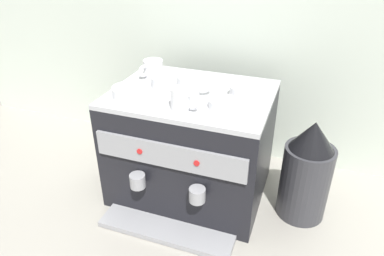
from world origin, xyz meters
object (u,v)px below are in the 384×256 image
(ceramic_bowl_0, at_px, (167,81))
(coffee_grinder, at_px, (306,173))
(ceramic_cup_2, at_px, (191,86))
(ceramic_bowl_3, at_px, (242,91))
(ceramic_cup_1, at_px, (181,99))
(ceramic_bowl_1, at_px, (129,92))
(ceramic_cup_0, at_px, (152,68))
(espresso_machine, at_px, (192,144))
(ceramic_bowl_2, at_px, (223,104))
(milk_pitcher, at_px, (107,155))

(ceramic_bowl_0, xyz_separation_m, coffee_grinder, (0.56, -0.02, -0.27))
(ceramic_cup_2, xyz_separation_m, ceramic_bowl_3, (0.17, 0.06, -0.02))
(ceramic_cup_1, xyz_separation_m, ceramic_bowl_1, (-0.21, 0.03, -0.02))
(ceramic_cup_0, bearing_deg, ceramic_bowl_3, -11.07)
(espresso_machine, relative_size, ceramic_bowl_2, 6.03)
(coffee_grinder, bearing_deg, ceramic_bowl_0, 177.62)
(ceramic_bowl_2, xyz_separation_m, ceramic_bowl_3, (0.04, 0.12, 0.00))
(ceramic_cup_1, distance_m, ceramic_bowl_0, 0.21)
(ceramic_bowl_2, distance_m, milk_pitcher, 0.68)
(ceramic_bowl_0, height_order, ceramic_bowl_2, ceramic_bowl_0)
(ceramic_cup_2, bearing_deg, ceramic_cup_0, 147.28)
(ceramic_bowl_1, xyz_separation_m, ceramic_bowl_2, (0.34, 0.02, -0.00))
(ceramic_cup_2, distance_m, ceramic_bowl_2, 0.15)
(ceramic_cup_1, xyz_separation_m, ceramic_bowl_2, (0.13, 0.06, -0.02))
(ceramic_cup_2, xyz_separation_m, ceramic_bowl_0, (-0.12, 0.06, -0.02))
(espresso_machine, height_order, ceramic_cup_1, ceramic_cup_1)
(ceramic_cup_2, bearing_deg, ceramic_bowl_3, 19.63)
(ceramic_bowl_2, relative_size, milk_pitcher, 0.65)
(ceramic_bowl_2, xyz_separation_m, coffee_grinder, (0.30, 0.09, -0.27))
(ceramic_bowl_3, relative_size, coffee_grinder, 0.23)
(ceramic_cup_2, bearing_deg, espresso_machine, 103.64)
(espresso_machine, distance_m, ceramic_bowl_0, 0.27)
(ceramic_bowl_0, bearing_deg, ceramic_bowl_3, 0.84)
(ceramic_cup_0, xyz_separation_m, ceramic_bowl_0, (0.10, -0.08, -0.01))
(espresso_machine, height_order, ceramic_bowl_0, ceramic_bowl_0)
(coffee_grinder, bearing_deg, ceramic_cup_2, -175.49)
(ceramic_bowl_2, height_order, milk_pitcher, ceramic_bowl_2)
(ceramic_cup_0, relative_size, coffee_grinder, 0.28)
(ceramic_bowl_2, bearing_deg, ceramic_bowl_1, -176.37)
(ceramic_cup_0, bearing_deg, coffee_grinder, -8.99)
(espresso_machine, xyz_separation_m, ceramic_cup_1, (0.02, -0.14, 0.26))
(espresso_machine, bearing_deg, ceramic_cup_2, -76.36)
(espresso_machine, bearing_deg, ceramic_bowl_3, 9.22)
(ceramic_bowl_1, height_order, ceramic_bowl_3, ceramic_bowl_3)
(ceramic_cup_0, height_order, coffee_grinder, ceramic_cup_0)
(ceramic_cup_1, height_order, ceramic_bowl_2, ceramic_cup_1)
(ceramic_bowl_0, height_order, ceramic_bowl_1, ceramic_bowl_0)
(ceramic_bowl_3, bearing_deg, milk_pitcher, -177.47)
(ceramic_cup_1, xyz_separation_m, ceramic_bowl_0, (-0.13, 0.17, -0.02))
(ceramic_bowl_2, distance_m, ceramic_bowl_3, 0.12)
(ceramic_bowl_0, height_order, coffee_grinder, ceramic_bowl_0)
(coffee_grinder, bearing_deg, ceramic_cup_1, -161.53)
(ceramic_cup_1, height_order, milk_pitcher, ceramic_cup_1)
(ceramic_cup_0, bearing_deg, espresso_machine, -27.01)
(ceramic_bowl_2, bearing_deg, ceramic_cup_0, 151.33)
(espresso_machine, bearing_deg, ceramic_bowl_0, 167.08)
(ceramic_bowl_0, bearing_deg, ceramic_cup_2, -26.11)
(coffee_grinder, distance_m, milk_pitcher, 0.86)
(espresso_machine, height_order, ceramic_bowl_3, ceramic_bowl_3)
(ceramic_bowl_1, relative_size, ceramic_bowl_3, 1.30)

